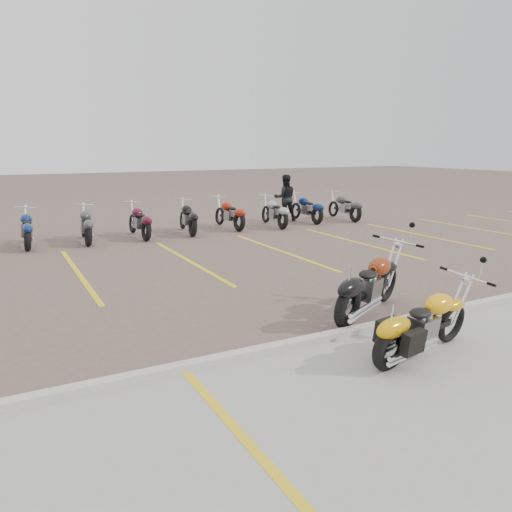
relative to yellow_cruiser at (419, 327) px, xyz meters
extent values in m
plane|color=brown|center=(-0.73, 3.05, -0.43)|extent=(100.00, 100.00, 0.00)
cube|color=#9E9B93|center=(-0.73, -1.45, -0.42)|extent=(60.00, 5.00, 0.01)
cube|color=#ADAAA3|center=(-0.73, 1.05, -0.37)|extent=(60.00, 0.18, 0.12)
cube|color=gold|center=(-3.03, -1.45, -0.42)|extent=(0.12, 5.00, 0.00)
torus|color=black|center=(0.78, 0.15, -0.13)|extent=(0.62, 0.22, 0.62)
torus|color=black|center=(-0.66, -0.13, -0.13)|extent=(0.67, 0.28, 0.65)
cube|color=black|center=(0.06, 0.01, -0.07)|extent=(1.23, 0.35, 0.09)
cube|color=slate|center=(0.01, 0.00, -0.01)|extent=(0.45, 0.36, 0.32)
ellipsoid|color=#F7A40D|center=(0.32, 0.06, 0.27)|extent=(0.60, 0.40, 0.28)
ellipsoid|color=black|center=(-0.11, -0.02, 0.23)|extent=(0.41, 0.31, 0.11)
torus|color=black|center=(1.29, 2.10, -0.09)|extent=(0.68, 0.42, 0.70)
torus|color=black|center=(-0.19, 1.36, -0.09)|extent=(0.74, 0.49, 0.74)
cube|color=black|center=(0.55, 1.73, -0.02)|extent=(1.30, 0.73, 0.11)
cube|color=slate|center=(0.50, 1.71, 0.04)|extent=(0.55, 0.49, 0.36)
ellipsoid|color=black|center=(0.82, 1.86, 0.36)|extent=(0.71, 0.58, 0.32)
ellipsoid|color=black|center=(0.38, 1.64, 0.32)|extent=(0.50, 0.43, 0.13)
imported|color=black|center=(5.07, 11.96, 0.47)|extent=(1.05, 0.92, 1.80)
camera|label=1|loc=(-5.00, -4.68, 2.43)|focal=35.00mm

